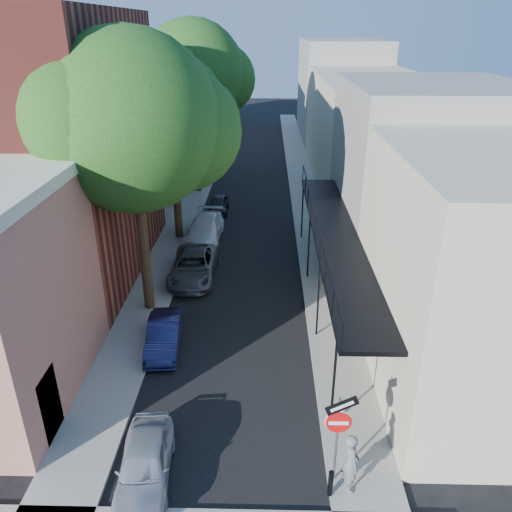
# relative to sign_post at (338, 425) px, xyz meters

# --- Properties ---
(ground) EXTENTS (160.00, 160.00, 0.00)m
(ground) POSITION_rel_sign_post_xyz_m (-3.16, -0.97, -2.04)
(ground) COLOR black
(ground) RESTS_ON ground
(road_surface) EXTENTS (6.00, 64.00, 0.01)m
(road_surface) POSITION_rel_sign_post_xyz_m (-3.16, 29.03, -2.03)
(road_surface) COLOR black
(road_surface) RESTS_ON ground
(sidewalk_left) EXTENTS (2.00, 64.00, 0.12)m
(sidewalk_left) POSITION_rel_sign_post_xyz_m (-7.16, 29.03, -1.98)
(sidewalk_left) COLOR gray
(sidewalk_left) RESTS_ON ground
(sidewalk_right) EXTENTS (2.00, 64.00, 0.12)m
(sidewalk_right) POSITION_rel_sign_post_xyz_m (0.84, 29.03, -1.98)
(sidewalk_right) COLOR gray
(sidewalk_right) RESTS_ON ground
(buildings_left) EXTENTS (10.10, 59.10, 12.00)m
(buildings_left) POSITION_rel_sign_post_xyz_m (-12.46, 27.79, 2.90)
(buildings_left) COLOR #BA6E5F
(buildings_left) RESTS_ON ground
(buildings_right) EXTENTS (9.80, 55.00, 10.00)m
(buildings_right) POSITION_rel_sign_post_xyz_m (5.83, 28.51, 2.39)
(buildings_right) COLOR beige
(buildings_right) RESTS_ON ground
(sign_post) EXTENTS (0.89, 0.17, 2.99)m
(sign_post) POSITION_rel_sign_post_xyz_m (0.00, 0.00, 0.00)
(sign_post) COLOR #595B60
(sign_post) RESTS_ON ground
(bollard) EXTENTS (0.14, 0.14, 0.80)m
(bollard) POSITION_rel_sign_post_xyz_m (-0.16, -0.47, -1.52)
(bollard) COLOR black
(bollard) RESTS_ON sidewalk_right
(oak_near) EXTENTS (7.48, 6.80, 11.42)m
(oak_near) POSITION_rel_sign_post_xyz_m (-6.53, 9.29, 5.84)
(oak_near) COLOR #2F1F13
(oak_near) RESTS_ON ground
(oak_mid) EXTENTS (6.60, 6.00, 10.20)m
(oak_mid) POSITION_rel_sign_post_xyz_m (-6.58, 17.26, 5.02)
(oak_mid) COLOR #2F1F13
(oak_mid) RESTS_ON ground
(oak_far) EXTENTS (7.70, 7.00, 11.90)m
(oak_far) POSITION_rel_sign_post_xyz_m (-6.51, 26.30, 6.22)
(oak_far) COLOR #2F1F13
(oak_far) RESTS_ON ground
(parked_car_a) EXTENTS (1.69, 3.57, 1.18)m
(parked_car_a) POSITION_rel_sign_post_xyz_m (-5.10, 0.00, -1.45)
(parked_car_a) COLOR #9599A5
(parked_car_a) RESTS_ON ground
(parked_car_b) EXTENTS (1.47, 3.50, 1.13)m
(parked_car_b) POSITION_rel_sign_post_xyz_m (-5.76, 6.15, -1.47)
(parked_car_b) COLOR #151943
(parked_car_b) RESTS_ON ground
(parked_car_c) EXTENTS (2.14, 4.60, 1.27)m
(parked_car_c) POSITION_rel_sign_post_xyz_m (-5.42, 12.01, -1.40)
(parked_car_c) COLOR #515458
(parked_car_c) RESTS_ON ground
(parked_car_d) EXTENTS (2.03, 4.64, 1.33)m
(parked_car_d) POSITION_rel_sign_post_xyz_m (-5.42, 16.89, -1.37)
(parked_car_d) COLOR white
(parked_car_d) RESTS_ON ground
(parked_car_e) EXTENTS (1.36, 3.28, 1.11)m
(parked_car_e) POSITION_rel_sign_post_xyz_m (-5.10, 21.48, -1.48)
(parked_car_e) COLOR black
(parked_car_e) RESTS_ON ground
(pedestrian) EXTENTS (0.52, 0.71, 1.79)m
(pedestrian) POSITION_rel_sign_post_xyz_m (0.36, -0.23, -1.02)
(pedestrian) COLOR slate
(pedestrian) RESTS_ON sidewalk_right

